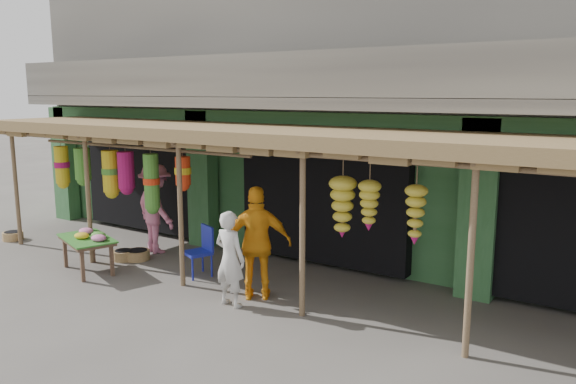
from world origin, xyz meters
The scene contains 11 objects.
ground centered at (0.00, 0.00, 0.00)m, with size 80.00×80.00×0.00m, color #514C47.
building centered at (0.00, 4.87, 3.37)m, with size 16.40×6.80×7.00m.
awning centered at (-0.16, 0.80, 2.57)m, with size 14.00×2.70×2.79m.
flower_table centered at (-3.55, -0.60, 0.63)m, with size 1.49×1.16×0.78m.
blue_chair centered at (-1.59, 0.42, 0.53)m, with size 0.59×0.60×0.94m.
basket_left centered at (-7.00, -0.08, 0.10)m, with size 0.46×0.46×0.19m, color olive.
basket_mid centered at (-3.38, 0.43, 0.10)m, with size 0.50×0.50×0.19m, color #946542.
basket_right centered at (-3.59, 0.26, 0.10)m, with size 0.44×0.44×0.20m, color #946D45.
person_front centered at (-0.19, -0.47, 0.78)m, with size 0.57×0.37×1.56m, color silver.
person_vendor centered at (0.00, 0.02, 0.95)m, with size 1.11×0.46×1.90m, color orange.
person_shopper centered at (-3.45, 1.06, 0.96)m, with size 1.24×0.71×1.92m, color #D37092.
Camera 1 is at (5.30, -7.16, 3.41)m, focal length 35.00 mm.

